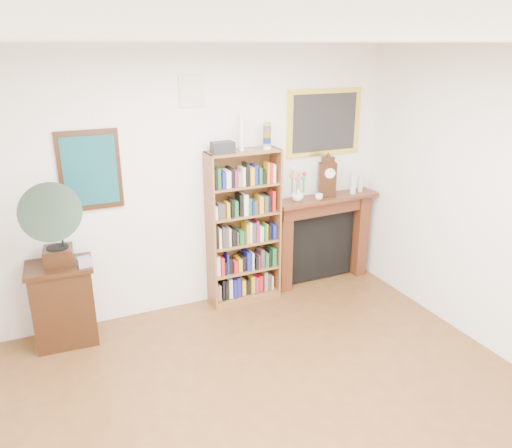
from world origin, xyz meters
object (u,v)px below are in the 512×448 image
(bottle_left, at_px, (353,184))
(teacup, at_px, (319,197))
(cd_stack, at_px, (84,262))
(mantel_clock, at_px, (327,178))
(bottle_right, at_px, (360,183))
(fireplace, at_px, (322,231))
(gramophone, at_px, (54,220))
(side_cabinet, at_px, (64,303))
(flower_vase, at_px, (298,195))
(bookshelf, at_px, (244,220))

(bottle_left, bearing_deg, teacup, -174.24)
(cd_stack, relative_size, mantel_clock, 0.26)
(bottle_right, bearing_deg, bottle_left, -163.07)
(fireplace, relative_size, gramophone, 1.54)
(side_cabinet, distance_m, bottle_right, 3.57)
(gramophone, xyz_separation_m, flower_vase, (2.59, 0.20, -0.13))
(bookshelf, bearing_deg, bottle_right, 0.22)
(flower_vase, relative_size, teacup, 1.60)
(mantel_clock, bearing_deg, cd_stack, -153.76)
(bookshelf, height_order, gramophone, bookshelf)
(fireplace, xyz_separation_m, teacup, (-0.15, -0.14, 0.49))
(fireplace, distance_m, cd_stack, 2.79)
(side_cabinet, relative_size, teacup, 9.15)
(bookshelf, distance_m, teacup, 0.93)
(side_cabinet, xyz_separation_m, bottle_right, (3.48, 0.10, 0.79))
(fireplace, xyz_separation_m, bottle_right, (0.48, -0.05, 0.56))
(side_cabinet, distance_m, flower_vase, 2.72)
(fireplace, xyz_separation_m, flower_vase, (-0.39, -0.07, 0.53))
(side_cabinet, relative_size, gramophone, 0.97)
(cd_stack, height_order, bottle_left, bottle_left)
(bottle_left, xyz_separation_m, bottle_right, (0.13, 0.04, -0.02))
(gramophone, xyz_separation_m, cd_stack, (0.21, -0.01, -0.44))
(bottle_left, bearing_deg, side_cabinet, -179.02)
(mantel_clock, bearing_deg, bookshelf, -157.81)
(gramophone, relative_size, flower_vase, 5.93)
(cd_stack, bearing_deg, mantel_clock, 4.44)
(cd_stack, distance_m, teacup, 2.64)
(teacup, bearing_deg, gramophone, -177.38)
(bookshelf, relative_size, side_cabinet, 2.42)
(cd_stack, bearing_deg, flower_vase, 4.93)
(gramophone, height_order, cd_stack, gramophone)
(bottle_right, bearing_deg, bookshelf, -179.26)
(fireplace, xyz_separation_m, gramophone, (-2.98, -0.27, 0.66))
(side_cabinet, bearing_deg, cd_stack, -26.22)
(cd_stack, bearing_deg, fireplace, 5.64)
(teacup, distance_m, bottle_right, 0.64)
(bottle_left, height_order, bottle_right, bottle_left)
(bookshelf, bearing_deg, gramophone, -174.58)
(mantel_clock, distance_m, teacup, 0.25)
(bookshelf, bearing_deg, side_cabinet, -178.23)
(flower_vase, bearing_deg, fireplace, 9.91)
(cd_stack, relative_size, flower_vase, 0.83)
(bookshelf, height_order, bottle_right, bookshelf)
(gramophone, distance_m, mantel_clock, 2.99)
(bookshelf, bearing_deg, mantel_clock, -0.13)
(teacup, bearing_deg, cd_stack, -177.01)
(mantel_clock, bearing_deg, bottle_left, 17.31)
(teacup, relative_size, bottle_right, 0.45)
(gramophone, height_order, bottle_left, gramophone)
(bookshelf, relative_size, bottle_left, 8.35)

